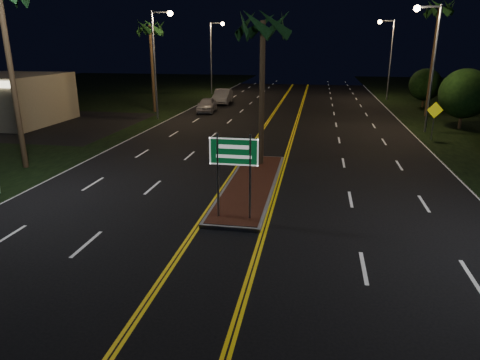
% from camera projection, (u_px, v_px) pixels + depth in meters
% --- Properties ---
extents(ground, '(120.00, 120.00, 0.00)m').
position_uv_depth(ground, '(217.00, 255.00, 13.56)').
color(ground, black).
rests_on(ground, ground).
extents(median_island, '(2.25, 10.25, 0.17)m').
position_uv_depth(median_island, '(251.00, 184.00, 20.10)').
color(median_island, gray).
rests_on(median_island, ground).
extents(highway_sign, '(1.80, 0.08, 3.20)m').
position_uv_depth(highway_sign, '(234.00, 160.00, 15.45)').
color(highway_sign, gray).
rests_on(highway_sign, ground).
extents(streetlight_left_mid, '(1.91, 0.44, 9.00)m').
position_uv_depth(streetlight_left_mid, '(158.00, 53.00, 36.12)').
color(streetlight_left_mid, gray).
rests_on(streetlight_left_mid, ground).
extents(streetlight_left_far, '(1.91, 0.44, 9.00)m').
position_uv_depth(streetlight_left_far, '(214.00, 49.00, 54.87)').
color(streetlight_left_far, gray).
rests_on(streetlight_left_far, ground).
extents(streetlight_right_mid, '(1.91, 0.44, 9.00)m').
position_uv_depth(streetlight_right_mid, '(429.00, 54.00, 30.67)').
color(streetlight_right_mid, gray).
rests_on(streetlight_right_mid, ground).
extents(streetlight_right_far, '(1.91, 0.44, 9.00)m').
position_uv_depth(streetlight_right_far, '(388.00, 50.00, 49.42)').
color(streetlight_right_far, gray).
rests_on(streetlight_right_far, ground).
extents(palm_median, '(2.40, 2.40, 8.30)m').
position_uv_depth(palm_median, '(263.00, 25.00, 21.19)').
color(palm_median, '#382819').
rests_on(palm_median, ground).
extents(palm_left_far, '(2.40, 2.40, 8.80)m').
position_uv_depth(palm_left_far, '(150.00, 28.00, 39.60)').
color(palm_left_far, '#382819').
rests_on(palm_left_far, ground).
extents(palm_right_far, '(2.40, 2.40, 10.30)m').
position_uv_depth(palm_right_far, '(440.00, 10.00, 36.74)').
color(palm_right_far, '#382819').
rests_on(palm_right_far, ground).
extents(shrub_mid, '(3.78, 3.78, 4.62)m').
position_uv_depth(shrub_mid, '(465.00, 94.00, 32.87)').
color(shrub_mid, '#382819').
rests_on(shrub_mid, ground).
extents(shrub_far, '(3.24, 3.24, 3.96)m').
position_uv_depth(shrub_far, '(425.00, 85.00, 44.27)').
color(shrub_far, '#382819').
rests_on(shrub_far, ground).
extents(car_near, '(2.43, 4.93, 1.60)m').
position_uv_depth(car_near, '(207.00, 104.00, 41.62)').
color(car_near, '#B7B6BC').
rests_on(car_near, ground).
extents(car_far, '(2.69, 5.64, 1.84)m').
position_uv_depth(car_far, '(223.00, 95.00, 47.54)').
color(car_far, '#B8BBC3').
rests_on(car_far, ground).
extents(warning_sign, '(1.09, 0.21, 2.62)m').
position_uv_depth(warning_sign, '(434.00, 115.00, 29.20)').
color(warning_sign, gray).
rests_on(warning_sign, ground).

